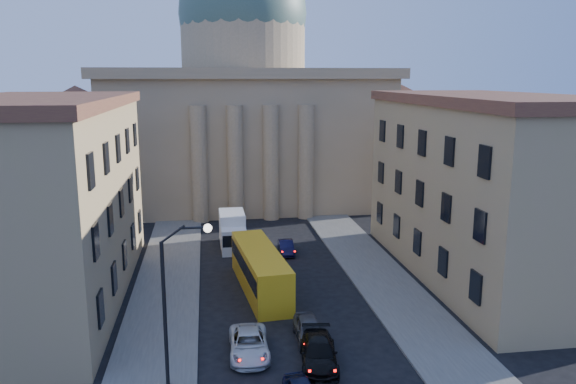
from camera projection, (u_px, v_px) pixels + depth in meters
The scene contains 12 objects.
sidewalk_left at pixel (163, 311), 38.97m from camera, with size 5.00×60.00×0.15m, color #56544F.
sidewalk_right at pixel (397, 297), 41.38m from camera, with size 5.00×60.00×0.15m, color #56544F.
church at pixel (245, 109), 74.12m from camera, with size 68.02×28.76×36.60m.
building_left at pixel (41, 199), 40.16m from camera, with size 11.60×26.60×14.70m.
building_right at pixel (486, 186), 44.98m from camera, with size 11.60×26.60×14.70m.
street_lamp at pixel (174, 293), 28.45m from camera, with size 2.62×0.44×8.83m.
car_left_mid at pixel (249, 344), 32.82m from camera, with size 2.26×4.90×1.36m, color silver.
car_right_mid at pixel (319, 353), 31.69m from camera, with size 2.02×4.98×1.44m, color black.
car_right_far at pixel (309, 329), 34.65m from camera, with size 1.67×4.16×1.42m, color #45464A.
car_right_distant at pixel (286, 247), 51.74m from camera, with size 1.29×3.69×1.22m, color black.
city_bus at pixel (260, 269), 42.63m from camera, with size 3.73×11.56×3.20m.
box_truck at pixel (233, 232), 53.47m from camera, with size 2.41×5.94×3.25m.
Camera 1 is at (-5.14, -19.39, 16.02)m, focal length 35.00 mm.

